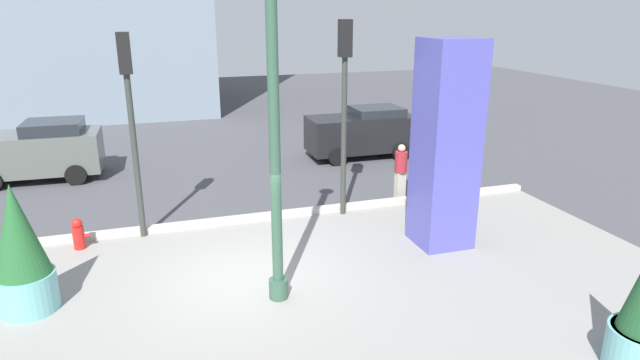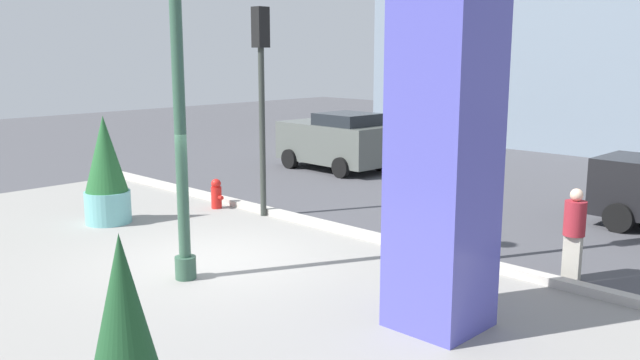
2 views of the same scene
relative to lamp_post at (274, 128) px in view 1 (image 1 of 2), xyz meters
name	(u,v)px [view 1 (image 1 of 2)]	position (x,y,z in m)	size (l,w,h in m)	color
ground_plane	(219,212)	(-0.48, 4.94, -3.34)	(60.00, 60.00, 0.00)	#47474C
plaza_pavement	(266,332)	(-0.48, -1.06, -3.34)	(18.00, 10.00, 0.02)	gray
curb_strip	(223,221)	(-0.48, 4.06, -3.26)	(18.00, 0.24, 0.16)	#B7B2A8
lamp_post	(274,128)	(0.00, 0.00, 0.00)	(0.44, 0.44, 6.84)	#335642
art_pillar_blue	(446,146)	(4.24, 1.36, -0.98)	(1.19, 1.19, 4.72)	#4C4CAD
potted_plant_by_pillar	(21,252)	(-4.46, 0.99, -2.16)	(1.02, 1.02, 2.45)	#6BB2B2
fire_hydrant	(79,234)	(-3.84, 3.57, -2.97)	(0.36, 0.26, 0.75)	red
traffic_light_corner	(344,88)	(2.71, 3.81, 0.05)	(0.28, 0.42, 5.05)	#333833
traffic_light_far_side	(130,104)	(-2.44, 3.89, -0.09)	(0.28, 0.42, 4.82)	#333833
car_intersection	(39,151)	(-5.50, 9.70, -2.38)	(3.89, 2.15, 1.89)	#565B56
car_far_lane	(363,132)	(5.41, 9.12, -2.39)	(3.96, 1.95, 1.84)	black
pedestrian_by_curb	(401,168)	(4.75, 4.55, -2.45)	(0.41, 0.41, 1.60)	#B2AD9E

